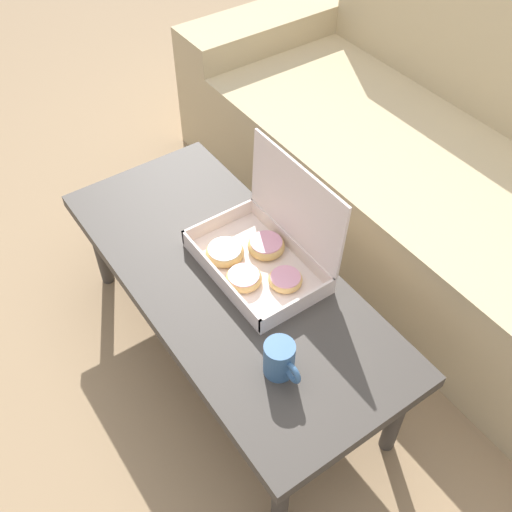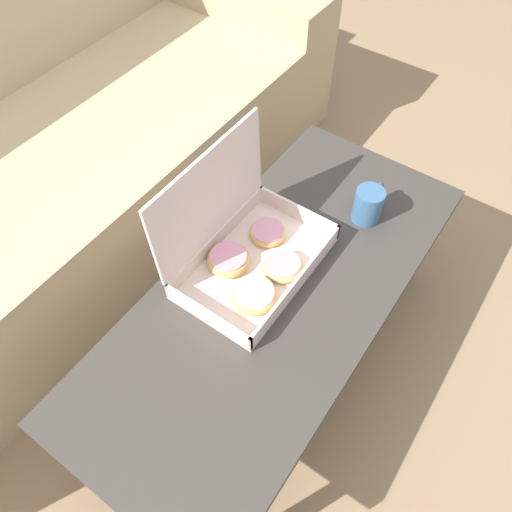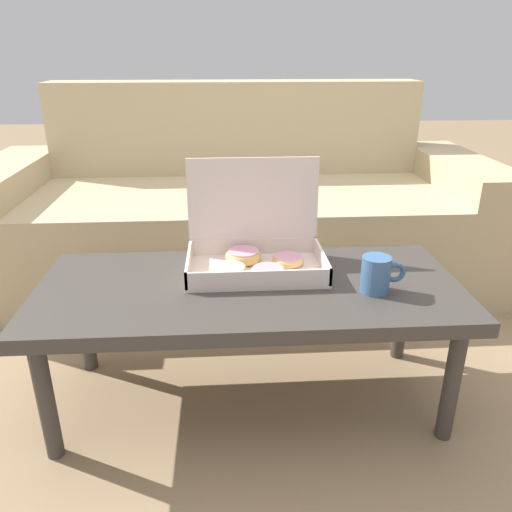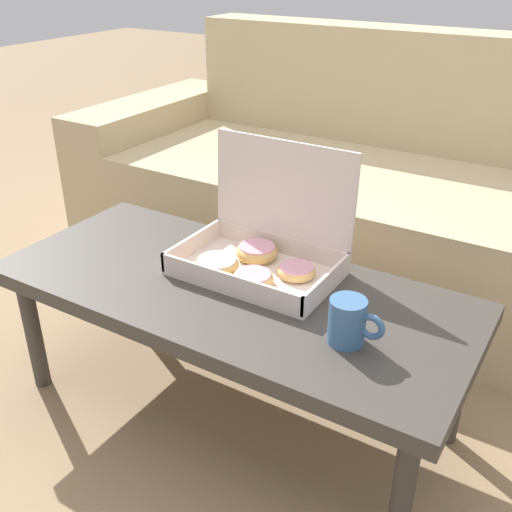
% 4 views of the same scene
% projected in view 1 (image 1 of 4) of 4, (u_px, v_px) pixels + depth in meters
% --- Properties ---
extents(ground_plane, '(12.00, 12.00, 0.00)m').
position_uv_depth(ground_plane, '(258.00, 338.00, 2.01)').
color(ground_plane, '#937756').
extents(couch, '(2.21, 0.86, 0.85)m').
position_uv_depth(couch, '(450.00, 180.00, 2.12)').
color(couch, tan).
rests_on(couch, ground_plane).
extents(coffee_table, '(1.17, 0.51, 0.39)m').
position_uv_depth(coffee_table, '(228.00, 284.00, 1.71)').
color(coffee_table, '#3D3833').
rests_on(coffee_table, ground_plane).
extents(pastry_box, '(0.40, 0.27, 0.31)m').
position_uv_depth(pastry_box, '(262.00, 250.00, 1.67)').
color(pastry_box, silver).
rests_on(pastry_box, coffee_table).
extents(coffee_mug, '(0.12, 0.08, 0.10)m').
position_uv_depth(coffee_mug, '(280.00, 359.00, 1.43)').
color(coffee_mug, '#3D6693').
rests_on(coffee_mug, coffee_table).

